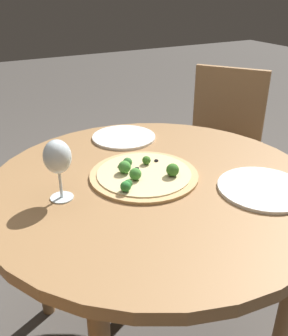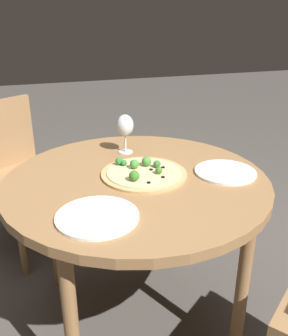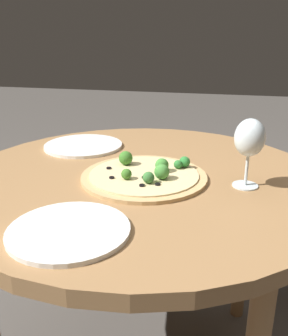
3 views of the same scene
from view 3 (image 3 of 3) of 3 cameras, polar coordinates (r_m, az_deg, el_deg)
name	(u,v)px [view 3 (image 3 of 3)]	position (r m, az deg, el deg)	size (l,w,h in m)	color
dining_table	(142,196)	(1.08, -0.37, -4.25)	(1.03, 1.03, 0.70)	olive
pizza	(145,175)	(1.01, 0.19, -1.01)	(0.34, 0.34, 0.05)	tan
wine_glass	(250,139)	(0.96, 15.80, 4.21)	(0.08, 0.08, 0.18)	silver
plate_near	(83,146)	(1.31, -9.23, 3.40)	(0.27, 0.27, 0.01)	white
plate_far	(69,230)	(0.77, -11.38, -9.29)	(0.25, 0.25, 0.01)	white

